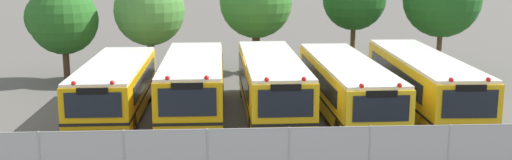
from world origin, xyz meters
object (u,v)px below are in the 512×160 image
at_px(school_bus_0, 115,87).
at_px(school_bus_2, 271,83).
at_px(school_bus_3, 346,85).
at_px(tree_1, 148,10).
at_px(tree_2, 257,1).
at_px(school_bus_4, 422,82).
at_px(tree_0, 60,20).
at_px(school_bus_1, 193,85).

xyz_separation_m(school_bus_0, school_bus_2, (6.84, -0.11, 0.10)).
distance_m(school_bus_3, tree_1, 13.16).
distance_m(school_bus_3, tree_2, 11.34).
relative_size(school_bus_4, tree_2, 1.76).
bearing_deg(tree_1, school_bus_3, -42.01).
xyz_separation_m(school_bus_2, tree_1, (-6.31, 8.40, 2.51)).
bearing_deg(school_bus_2, school_bus_4, 177.70).
height_order(tree_0, tree_1, tree_1).
relative_size(school_bus_3, tree_0, 2.09).
distance_m(school_bus_1, tree_1, 9.37).
distance_m(school_bus_0, school_bus_4, 13.57).
bearing_deg(school_bus_4, school_bus_1, 1.57).
bearing_deg(tree_0, school_bus_4, -25.09).
xyz_separation_m(school_bus_4, tree_0, (-17.89, 8.38, 2.04)).
bearing_deg(school_bus_1, school_bus_4, 179.88).
xyz_separation_m(school_bus_3, school_bus_4, (3.44, 0.05, 0.08)).
height_order(school_bus_1, school_bus_4, school_bus_1).
height_order(school_bus_1, tree_0, tree_0).
distance_m(tree_0, tree_2, 11.37).
bearing_deg(school_bus_2, tree_1, -53.85).
distance_m(school_bus_2, tree_0, 14.00).
height_order(school_bus_2, tree_1, tree_1).
height_order(school_bus_4, tree_2, tree_2).
bearing_deg(school_bus_2, tree_2, -90.73).
xyz_separation_m(school_bus_2, tree_2, (-0.00, 10.21, 2.86)).
relative_size(school_bus_1, tree_2, 1.51).
bearing_deg(school_bus_2, tree_0, -37.02).
bearing_deg(school_bus_0, tree_0, -61.80).
xyz_separation_m(school_bus_4, tree_1, (-13.03, 8.59, 2.50)).
relative_size(school_bus_2, school_bus_4, 0.94).
height_order(tree_1, tree_2, tree_2).
relative_size(school_bus_3, tree_2, 1.74).
height_order(school_bus_0, tree_0, tree_0).
relative_size(school_bus_1, school_bus_2, 0.92).
height_order(school_bus_3, tree_1, tree_1).
xyz_separation_m(school_bus_1, school_bus_3, (6.71, -0.07, -0.10)).
height_order(tree_0, tree_2, tree_2).
relative_size(tree_0, tree_1, 0.90).
relative_size(school_bus_0, school_bus_4, 0.84).
relative_size(school_bus_2, school_bus_3, 0.94).
bearing_deg(tree_1, tree_0, -177.56).
relative_size(tree_0, tree_2, 0.83).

